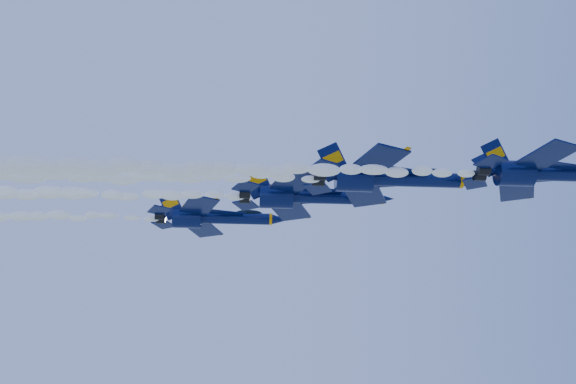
{
  "coord_description": "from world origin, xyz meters",
  "views": [
    {
      "loc": [
        -9.75,
        -70.97,
        121.44
      ],
      "look_at": [
        -5.72,
        -2.4,
        153.35
      ],
      "focal_mm": 40.0,
      "sensor_mm": 36.0,
      "label": 1
    }
  ],
  "objects": [
    {
      "name": "smoke_trail_jet_third",
      "position": [
        -36.43,
        0.64,
        153.77
      ],
      "size": [
        50.09,
        2.45,
        2.2
      ],
      "primitive_type": "ellipsoid",
      "color": "white"
    },
    {
      "name": "jet_third",
      "position": [
        -3.17,
        0.64,
        154.25
      ],
      "size": [
        19.21,
        15.76,
        7.14
      ],
      "color": "#08103C"
    },
    {
      "name": "jet_lead",
      "position": [
        20.8,
        -12.81,
        151.41
      ],
      "size": [
        17.53,
        14.38,
        6.52
      ],
      "color": "#08103C"
    },
    {
      "name": "smoke_trail_jet_lead",
      "position": [
        -11.74,
        -12.81,
        150.95
      ],
      "size": [
        50.09,
        2.23,
        2.01
      ],
      "primitive_type": "ellipsoid",
      "color": "white"
    },
    {
      "name": "smoke_trail_jet_second",
      "position": [
        -28.14,
        -7.38,
        152.55
      ],
      "size": [
        50.09,
        2.47,
        2.23
      ],
      "primitive_type": "ellipsoid",
      "color": "white"
    },
    {
      "name": "jet_second",
      "position": [
        5.2,
        -7.38,
        153.03
      ],
      "size": [
        19.42,
        15.93,
        7.22
      ],
      "color": "#08103C"
    },
    {
      "name": "jet_fourth",
      "position": [
        -15.06,
        9.95,
        154.99
      ],
      "size": [
        18.13,
        14.87,
        6.74
      ],
      "color": "#08103C"
    }
  ]
}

